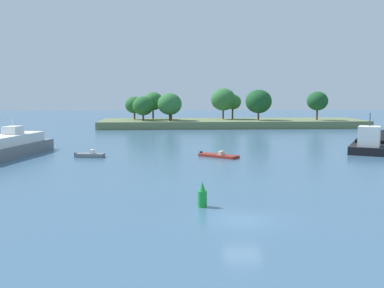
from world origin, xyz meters
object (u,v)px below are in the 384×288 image
small_motorboat (218,156)px  cargo_barge (374,140)px  channel_buoy_red (16,141)px  white_riverboat (3,147)px  channel_buoy_green (202,196)px  fishing_skiff (90,155)px

small_motorboat → cargo_barge: bearing=24.0°
channel_buoy_red → cargo_barge: bearing=-2.6°
white_riverboat → channel_buoy_green: (24.09, -27.33, -0.54)m
fishing_skiff → channel_buoy_red: size_ratio=2.15×
fishing_skiff → channel_buoy_green: size_ratio=2.15×
channel_buoy_red → channel_buoy_green: (26.82, -40.49, 0.00)m
white_riverboat → cargo_barge: bearing=10.7°
white_riverboat → fishing_skiff: bearing=-2.7°
small_motorboat → channel_buoy_green: size_ratio=2.79×
channel_buoy_red → channel_buoy_green: bearing=-56.5°
channel_buoy_green → channel_buoy_red: bearing=123.5°
fishing_skiff → cargo_barge: bearing=14.1°
white_riverboat → fishing_skiff: 11.45m
white_riverboat → fishing_skiff: size_ratio=4.92×
channel_buoy_green → small_motorboat: bearing=80.5°
cargo_barge → channel_buoy_red: cargo_barge is taller
fishing_skiff → cargo_barge: 45.40m
fishing_skiff → small_motorboat: (17.04, -0.98, -0.08)m
cargo_barge → channel_buoy_red: size_ratio=15.13×
white_riverboat → channel_buoy_red: 13.45m
channel_buoy_red → white_riverboat: bearing=-78.3°
cargo_barge → channel_buoy_green: bearing=-129.6°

